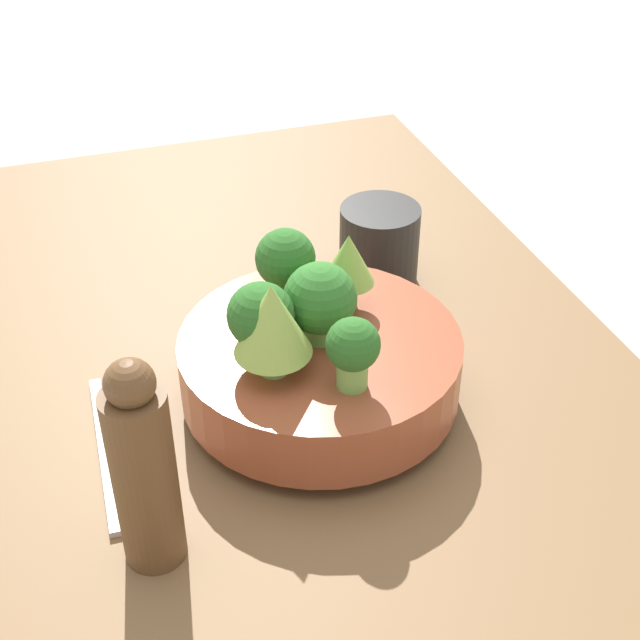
{
  "coord_description": "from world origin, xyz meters",
  "views": [
    {
      "loc": [
        0.61,
        -0.16,
        0.58
      ],
      "look_at": [
        0.02,
        0.04,
        0.13
      ],
      "focal_mm": 50.0,
      "sensor_mm": 36.0,
      "label": 1
    }
  ],
  "objects_px": {
    "bowl": "(320,366)",
    "cup": "(379,245)",
    "fork": "(105,451)",
    "pepper_mill": "(143,469)"
  },
  "relations": [
    {
      "from": "pepper_mill",
      "to": "fork",
      "type": "distance_m",
      "value": 0.15
    },
    {
      "from": "cup",
      "to": "fork",
      "type": "relative_size",
      "value": 0.46
    },
    {
      "from": "cup",
      "to": "fork",
      "type": "bearing_deg",
      "value": -60.81
    },
    {
      "from": "fork",
      "to": "pepper_mill",
      "type": "bearing_deg",
      "value": 11.26
    },
    {
      "from": "bowl",
      "to": "cup",
      "type": "xyz_separation_m",
      "value": [
        -0.17,
        0.12,
        0.0
      ]
    },
    {
      "from": "bowl",
      "to": "pepper_mill",
      "type": "bearing_deg",
      "value": -53.88
    },
    {
      "from": "cup",
      "to": "pepper_mill",
      "type": "height_order",
      "value": "pepper_mill"
    },
    {
      "from": "bowl",
      "to": "cup",
      "type": "height_order",
      "value": "cup"
    },
    {
      "from": "bowl",
      "to": "cup",
      "type": "distance_m",
      "value": 0.21
    },
    {
      "from": "fork",
      "to": "bowl",
      "type": "bearing_deg",
      "value": 92.11
    }
  ]
}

